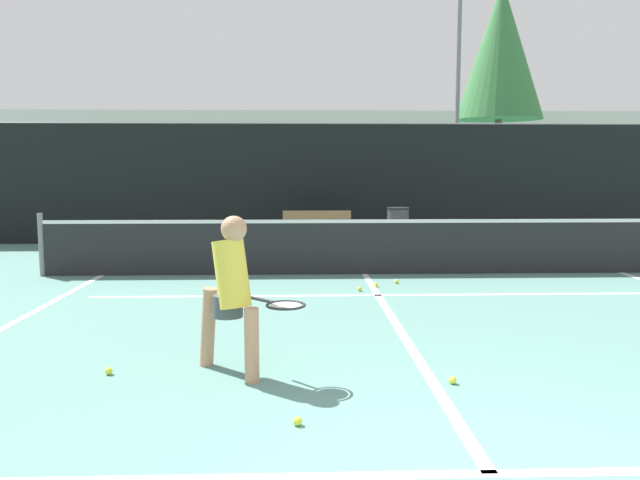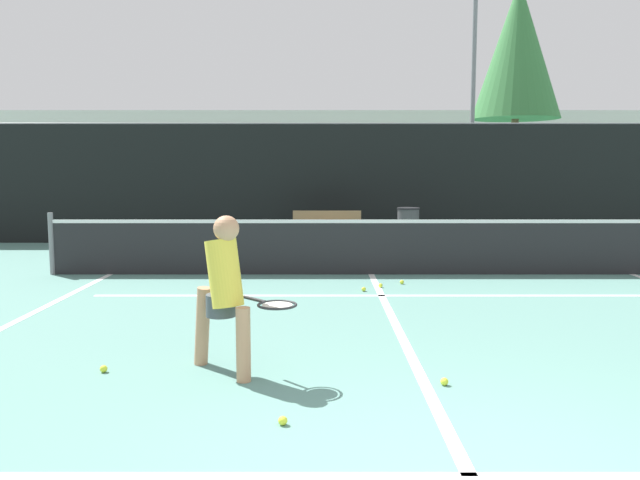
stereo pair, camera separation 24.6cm
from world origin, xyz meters
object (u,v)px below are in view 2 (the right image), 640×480
Objects in this scene: player_practicing at (225,288)px; courtside_bench at (326,228)px; parked_car at (467,209)px; trash_bin at (408,229)px.

courtside_bench is at bearing 129.71° from player_practicing.
parked_car is (5.40, 13.85, -0.19)m from player_practicing.
trash_bin is (2.82, 8.61, -0.30)m from player_practicing.
trash_bin reaches higher than courtside_bench.
parked_car is (2.58, 5.24, 0.11)m from trash_bin.
courtside_bench is 0.34× the size of parked_car.
parked_car is at bearing 63.77° from trash_bin.
player_practicing is at bearing -94.37° from courtside_bench.
trash_bin is 0.21× the size of parked_car.
trash_bin is at bearing 117.97° from player_practicing.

